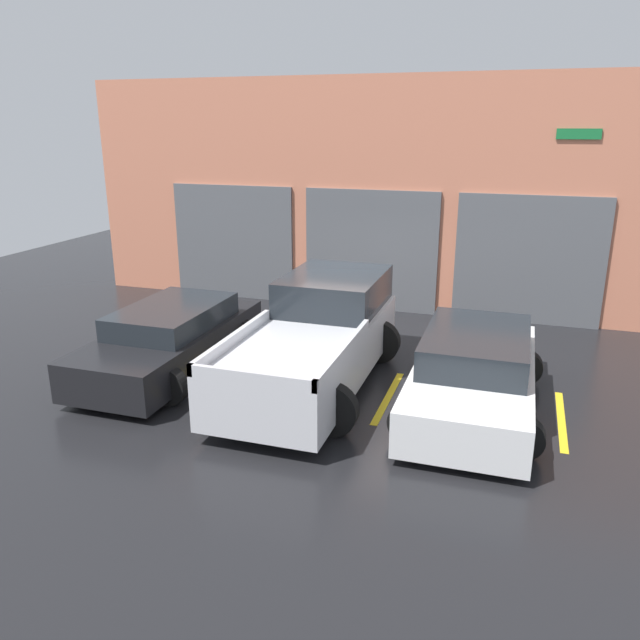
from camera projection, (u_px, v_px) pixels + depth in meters
ground_plane at (345, 347)px, 13.01m from camera, size 28.00×28.00×0.00m
shophouse_building at (382, 199)px, 15.17m from camera, size 15.47×0.68×5.55m
pickup_truck at (317, 338)px, 11.08m from camera, size 2.53×5.11×1.75m
sedan_white at (474, 373)px, 10.08m from camera, size 2.21×4.46×1.30m
sedan_side at (172, 339)px, 11.72m from camera, size 2.18×4.48×1.23m
parking_stripe_far_left at (111, 360)px, 12.29m from camera, size 0.12×2.20×0.01m
parking_stripe_left at (240, 377)px, 11.47m from camera, size 0.12×2.20×0.01m
parking_stripe_centre at (388, 397)px, 10.65m from camera, size 0.12×2.20×0.01m
parking_stripe_right at (561, 420)px, 9.83m from camera, size 0.12×2.20×0.01m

